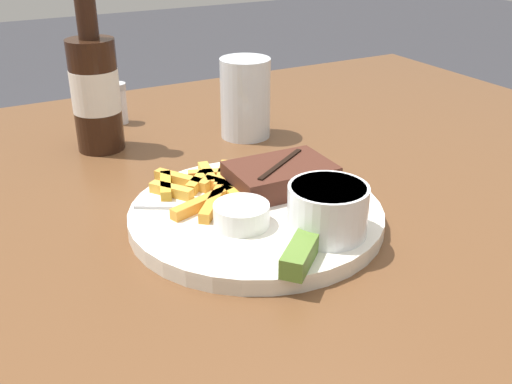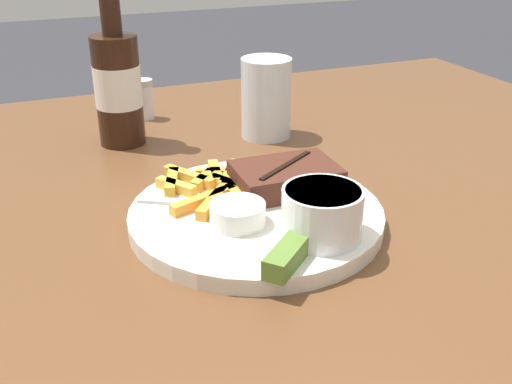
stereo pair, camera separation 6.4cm
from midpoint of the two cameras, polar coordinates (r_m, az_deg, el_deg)
name	(u,v)px [view 2 (the right image)]	position (r m, az deg, el deg)	size (l,w,h in m)	color
dining_table	(256,276)	(0.70, 2.67, -8.06)	(1.36, 1.15, 0.73)	brown
dinner_plate	(256,216)	(0.66, 2.81, -2.35)	(0.28, 0.28, 0.02)	silver
steak_portion	(286,177)	(0.70, 5.49, 1.35)	(0.12, 0.08, 0.03)	#472319
fries_pile	(214,184)	(0.69, -1.42, 0.68)	(0.13, 0.14, 0.01)	gold
coleslaw_cup	(322,210)	(0.59, 9.43, -1.83)	(0.08, 0.08, 0.05)	white
dipping_sauce_cup	(238,213)	(0.62, 1.23, -2.06)	(0.06, 0.06, 0.02)	silver
pickle_spear	(289,254)	(0.56, 6.53, -5.94)	(0.07, 0.07, 0.02)	#567A2D
fork_utensil	(191,203)	(0.66, -3.43, -1.10)	(0.12, 0.08, 0.00)	#B7B7BC
knife_utensil	(252,193)	(0.68, 2.33, -0.13)	(0.12, 0.13, 0.01)	#B7B7BC
beer_bottle	(118,83)	(0.87, -10.99, 10.11)	(0.07, 0.07, 0.25)	black
drinking_glass	(266,98)	(0.90, 3.05, 8.89)	(0.07, 0.07, 0.12)	silver
salt_shaker	(145,99)	(0.99, -8.73, 8.72)	(0.03, 0.03, 0.07)	white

